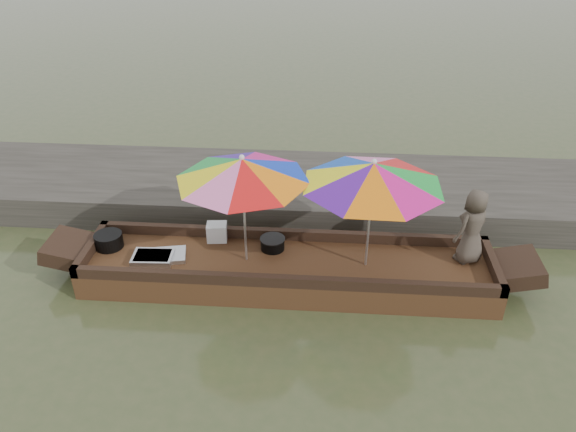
# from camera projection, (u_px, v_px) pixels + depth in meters

# --- Properties ---
(water) EXTENTS (80.00, 80.00, 0.00)m
(water) POSITION_uv_depth(u_px,v_px,m) (287.00, 282.00, 7.78)
(water) COLOR #3C4927
(water) RESTS_ON ground
(dock) EXTENTS (22.00, 2.20, 0.50)m
(dock) POSITION_uv_depth(u_px,v_px,m) (297.00, 191.00, 9.53)
(dock) COLOR #2D2B26
(dock) RESTS_ON ground
(boat_hull) EXTENTS (5.54, 1.20, 0.35)m
(boat_hull) POSITION_uv_depth(u_px,v_px,m) (287.00, 271.00, 7.69)
(boat_hull) COLOR #402814
(boat_hull) RESTS_ON water
(cooking_pot) EXTENTS (0.39, 0.39, 0.20)m
(cooking_pot) POSITION_uv_depth(u_px,v_px,m) (109.00, 241.00, 7.84)
(cooking_pot) COLOR black
(cooking_pot) RESTS_ON boat_hull
(tray_crayfish) EXTENTS (0.56, 0.40, 0.09)m
(tray_crayfish) POSITION_uv_depth(u_px,v_px,m) (153.00, 258.00, 7.58)
(tray_crayfish) COLOR silver
(tray_crayfish) RESTS_ON boat_hull
(tray_scallop) EXTENTS (0.60, 0.47, 0.06)m
(tray_scallop) POSITION_uv_depth(u_px,v_px,m) (166.00, 256.00, 7.65)
(tray_scallop) COLOR silver
(tray_scallop) RESTS_ON boat_hull
(charcoal_grill) EXTENTS (0.33, 0.33, 0.16)m
(charcoal_grill) POSITION_uv_depth(u_px,v_px,m) (273.00, 244.00, 7.81)
(charcoal_grill) COLOR black
(charcoal_grill) RESTS_ON boat_hull
(supply_bag) EXTENTS (0.30, 0.25, 0.26)m
(supply_bag) POSITION_uv_depth(u_px,v_px,m) (217.00, 232.00, 7.98)
(supply_bag) COLOR silver
(supply_bag) RESTS_ON boat_hull
(vendor) EXTENTS (0.62, 0.59, 1.06)m
(vendor) POSITION_uv_depth(u_px,v_px,m) (473.00, 226.00, 7.35)
(vendor) COLOR #483E34
(vendor) RESTS_ON boat_hull
(umbrella_bow) EXTENTS (1.82, 1.82, 1.55)m
(umbrella_bow) POSITION_uv_depth(u_px,v_px,m) (244.00, 210.00, 7.24)
(umbrella_bow) COLOR #0C33D8
(umbrella_bow) RESTS_ON boat_hull
(umbrella_stern) EXTENTS (2.38, 2.38, 1.55)m
(umbrella_stern) POSITION_uv_depth(u_px,v_px,m) (370.00, 215.00, 7.13)
(umbrella_stern) COLOR green
(umbrella_stern) RESTS_ON boat_hull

